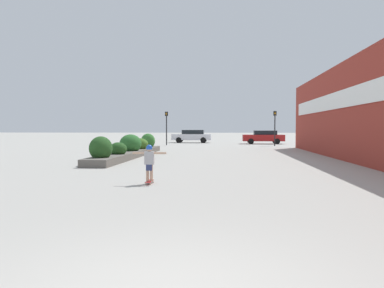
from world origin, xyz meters
name	(u,v)px	position (x,y,z in m)	size (l,w,h in m)	color
planter_box	(130,149)	(-5.15, 18.33, 0.47)	(1.35, 13.02, 1.35)	#605B54
skateboard	(149,182)	(-1.75, 7.57, 0.07)	(0.18, 0.66, 0.09)	maroon
skateboarder	(149,159)	(-1.75, 7.57, 0.76)	(1.04, 0.19, 1.12)	tan
car_leftmost	(264,137)	(4.76, 38.33, 0.78)	(4.54, 1.86, 1.48)	maroon
car_center_left	(361,137)	(15.19, 38.37, 0.82)	(4.08, 2.06, 1.58)	slate
car_center_right	(192,136)	(-3.48, 41.08, 0.81)	(4.70, 1.87, 1.53)	silver
traffic_light_left	(166,122)	(-5.47, 34.12, 2.34)	(0.28, 0.30, 3.43)	black
traffic_light_right	(275,122)	(5.33, 33.30, 2.33)	(0.28, 0.30, 3.41)	black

